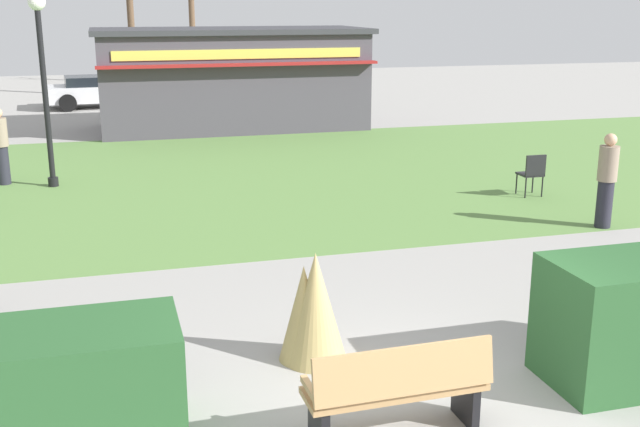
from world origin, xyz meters
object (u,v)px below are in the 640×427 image
person_strolling (1,146)px  parked_car_center_slot (234,87)px  tree_left_bg (131,16)px  tree_right_bg (192,20)px  park_bench (398,389)px  food_kiosk (231,78)px  lamppost_far (43,67)px  parked_car_west_slot (100,90)px  person_standing (607,180)px  cafe_chair_west (533,171)px

person_strolling → parked_car_center_slot: person_strolling is taller
tree_left_bg → tree_right_bg: size_ratio=1.09×
park_bench → parked_car_center_slot: (2.69, 25.14, 0.16)m
food_kiosk → parked_car_center_slot: size_ratio=2.01×
lamppost_far → tree_left_bg: bearing=81.4°
parked_car_west_slot → parked_car_center_slot: bearing=0.0°
park_bench → parked_car_center_slot: 25.29m
parked_car_center_slot → park_bench: bearing=-96.1°
person_standing → tree_left_bg: (-7.10, 22.75, 2.53)m
tree_right_bg → tree_left_bg: bearing=-124.9°
food_kiosk → person_strolling: bearing=-132.5°
lamppost_far → tree_right_bg: tree_right_bg is taller
parked_car_west_slot → tree_right_bg: tree_right_bg is taller
food_kiosk → person_strolling: 9.21m
lamppost_far → tree_left_bg: tree_left_bg is taller
park_bench → tree_right_bg: tree_right_bg is taller
park_bench → parked_car_center_slot: bearing=83.9°
tree_left_bg → park_bench: bearing=-87.9°
person_strolling → person_standing: (10.67, -6.52, 0.00)m
food_kiosk → tree_right_bg: 13.91m
parked_car_west_slot → tree_right_bg: 9.02m
parked_car_west_slot → person_strolling: bearing=-99.3°
parked_car_center_slot → tree_left_bg: tree_left_bg is taller
parked_car_west_slot → food_kiosk: bearing=-57.5°
person_strolling → food_kiosk: bearing=-31.3°
food_kiosk → tree_left_bg: bearing=105.5°
tree_right_bg → person_standing: bearing=-81.5°
park_bench → cafe_chair_west: size_ratio=1.92×
parked_car_west_slot → tree_left_bg: (1.43, 3.10, 2.74)m
person_strolling → person_standing: bearing=-110.2°
food_kiosk → tree_right_bg: size_ratio=1.23×
lamppost_far → parked_car_west_slot: (1.09, 13.64, -1.93)m
cafe_chair_west → tree_left_bg: 21.75m
park_bench → cafe_chair_west: (6.01, 7.87, 0.05)m
parked_car_west_slot → person_standing: bearing=-66.6°
park_bench → person_standing: 8.17m
parked_car_center_slot → tree_left_bg: (-3.75, 3.10, 2.74)m
lamppost_far → tree_right_bg: bearing=75.2°
tree_left_bg → tree_right_bg: (3.04, 4.34, -0.29)m
cafe_chair_west → parked_car_west_slot: bearing=116.2°
lamppost_far → food_kiosk: 8.96m
park_bench → food_kiosk: bearing=85.2°
tree_left_bg → person_strolling: bearing=-102.4°
lamppost_far → person_standing: (9.62, -6.01, -1.71)m
person_standing → tree_left_bg: size_ratio=0.23×
park_bench → tree_right_bg: bearing=86.5°
food_kiosk → person_standing: food_kiosk is taller
cafe_chair_west → tree_right_bg: size_ratio=0.13×
lamppost_far → parked_car_west_slot: lamppost_far is taller
lamppost_far → cafe_chair_west: bearing=-20.8°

